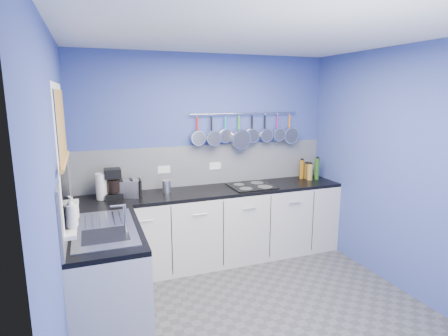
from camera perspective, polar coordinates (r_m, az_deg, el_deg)
floor at (r=3.70m, az=5.16°, el=-21.73°), size 3.20×3.00×0.02m
ceiling at (r=3.14m, az=6.04°, el=20.49°), size 3.20×3.00×0.02m
wall_back at (r=4.57m, az=-2.75°, el=1.81°), size 3.20×0.02×2.50m
wall_front at (r=2.02m, az=25.10°, el=-11.85°), size 3.20×0.02×2.50m
wall_left at (r=2.89m, az=-24.55°, el=-4.89°), size 0.02×3.00×2.50m
wall_right at (r=4.15m, az=25.98°, el=-0.33°), size 0.02×3.00×2.50m
backsplash_back at (r=4.57m, az=-2.66°, el=0.53°), size 3.20×0.02×0.50m
backsplash_left at (r=3.50m, az=-23.44°, el=-3.81°), size 0.02×1.80×0.50m
cabinet_run_back at (r=4.50m, az=-1.43°, el=-9.17°), size 3.20×0.60×0.86m
worktop_back at (r=4.36m, az=-1.46°, el=-3.63°), size 3.20×0.60×0.04m
cabinet_run_left at (r=3.47m, az=-17.74°, el=-16.32°), size 0.60×1.20×0.86m
worktop_left at (r=3.28m, az=-18.22°, el=-9.33°), size 0.60×1.20×0.04m
window_frame at (r=3.12m, az=-24.02°, el=1.93°), size 0.01×1.00×1.10m
window_glass at (r=3.12m, az=-23.93°, el=1.94°), size 0.01×0.90×1.00m
bamboo_blind at (r=3.10m, az=-24.12°, el=6.06°), size 0.01×0.90×0.55m
window_sill at (r=3.24m, az=-22.84°, el=-7.06°), size 0.10×0.98×0.03m
sink_unit at (r=3.28m, az=-18.24°, el=-8.94°), size 0.50×0.95×0.01m
mixer_tap at (r=3.07m, az=-15.24°, el=-7.62°), size 0.12×0.08×0.26m
socket_left at (r=4.42m, az=-9.39°, el=-0.23°), size 0.15×0.01×0.09m
socket_right at (r=4.59m, az=-1.42°, el=0.34°), size 0.15×0.01×0.09m
pot_rail at (r=4.63m, az=3.38°, el=8.53°), size 1.45×0.02×0.02m
soap_bottle_a at (r=2.90m, az=-22.86°, el=-6.39°), size 0.11×0.11×0.24m
soap_bottle_b at (r=3.10m, az=-22.68°, el=-5.91°), size 0.09×0.10×0.17m
paper_towel at (r=4.14m, az=-18.59°, el=-2.75°), size 0.16×0.16×0.28m
coffee_maker at (r=4.13m, az=-16.97°, el=-2.37°), size 0.19×0.21×0.32m
toaster at (r=4.17m, az=-15.01°, el=-3.12°), size 0.33×0.25×0.19m
canister at (r=4.26m, az=-8.99°, el=-2.87°), size 0.11×0.11×0.14m
hob at (r=4.50m, az=4.36°, el=-2.85°), size 0.52×0.46×0.01m
pan_0 at (r=4.42m, az=-4.19°, el=5.97°), size 0.18×0.08×0.37m
pan_1 at (r=4.47m, az=-1.95°, el=6.02°), size 0.19×0.13×0.38m
pan_2 at (r=4.53m, az=0.24°, el=6.20°), size 0.17×0.06×0.36m
pan_3 at (r=4.60m, az=2.36°, el=5.78°), size 0.25×0.12×0.44m
pan_4 at (r=4.68m, az=4.42°, el=6.24°), size 0.18×0.07×0.37m
pan_5 at (r=4.75m, az=6.42°, el=6.33°), size 0.18×0.10×0.37m
pan_6 at (r=4.84m, az=8.35°, el=6.37°), size 0.18×0.10×0.37m
pan_7 at (r=4.93m, az=10.20°, el=6.18°), size 0.22×0.09×0.41m
condiment_0 at (r=5.10m, az=13.44°, el=-0.87°), size 0.07×0.07×0.11m
condiment_1 at (r=5.03m, az=12.76°, el=-0.45°), size 0.07×0.07×0.20m
condiment_2 at (r=5.00m, az=12.08°, el=-0.20°), size 0.06×0.06×0.25m
condiment_3 at (r=5.01m, az=14.35°, el=-0.13°), size 0.06×0.06×0.28m
condiment_4 at (r=4.95m, az=13.31°, el=-0.60°), size 0.07×0.07×0.22m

